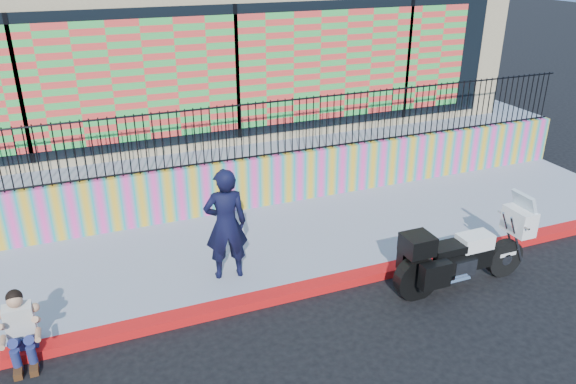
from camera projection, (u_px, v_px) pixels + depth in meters
ground at (315, 291)px, 9.45m from camera, size 90.00×90.00×0.00m
red_curb at (316, 287)px, 9.42m from camera, size 16.00×0.30×0.15m
sidewalk at (280, 242)px, 10.82m from camera, size 16.00×3.00×0.15m
mural_wall at (253, 183)px, 11.93m from camera, size 16.00×0.20×1.10m
metal_fence at (252, 131)px, 11.46m from camera, size 15.80×0.04×1.20m
elevated_platform at (197, 121)px, 16.28m from camera, size 16.00×10.00×1.25m
storefront_building at (193, 29)px, 15.03m from camera, size 14.00×8.06×4.00m
police_motorcycle at (462, 253)px, 9.32m from camera, size 2.49×0.82×1.55m
police_officer at (226, 224)px, 9.23m from camera, size 0.76×0.55×1.95m
seated_man at (21, 335)px, 7.67m from camera, size 0.54×0.71×1.06m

